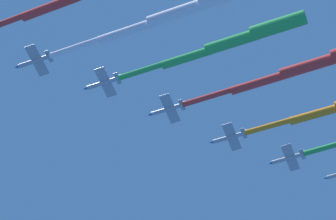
{
  "coord_description": "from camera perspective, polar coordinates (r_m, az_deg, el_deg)",
  "views": [
    {
      "loc": [
        61.33,
        -120.88,
        2.05
      ],
      "look_at": [
        0.0,
        0.0,
        150.8
      ],
      "focal_mm": 84.8,
      "sensor_mm": 36.0,
      "label": 1
    }
  ],
  "objects": [
    {
      "name": "jet_port_mid",
      "position": [
        189.72,
        4.63,
        4.94
      ],
      "size": [
        57.75,
        10.16,
        4.19
      ],
      "color": "#9EA3AD"
    },
    {
      "name": "jet_starboard_mid",
      "position": [
        195.25,
        10.22,
        3.2
      ],
      "size": [
        63.33,
        10.4,
        4.27
      ],
      "color": "#9EA3AD"
    },
    {
      "name": "jet_starboard_inner",
      "position": [
        182.7,
        0.78,
        7.08
      ],
      "size": [
        63.25,
        10.32,
        4.18
      ],
      "color": "#9EA3AD"
    }
  ]
}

